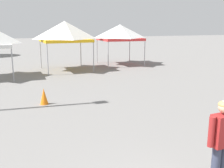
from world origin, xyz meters
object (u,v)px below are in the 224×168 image
Objects in this scene: canopy_tent_far_right at (65,32)px; traffic_cone_near_barrier at (44,96)px; canopy_tent_center at (120,33)px; person_foreground at (222,140)px.

canopy_tent_far_right reaches higher than traffic_cone_near_barrier.
canopy_tent_center is 11.82m from traffic_cone_near_barrier.
traffic_cone_near_barrier is (-2.71, -7.85, -2.38)m from canopy_tent_far_right.
person_foreground is 7.36m from traffic_cone_near_barrier.
canopy_tent_center is 16.84m from person_foreground.
canopy_tent_far_right is 4.81m from canopy_tent_center.
person_foreground is 2.75× the size of traffic_cone_near_barrier.
person_foreground reaches higher than traffic_cone_near_barrier.
canopy_tent_center reaches higher than person_foreground.
traffic_cone_near_barrier is (-7.38, -8.96, -2.24)m from canopy_tent_center.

